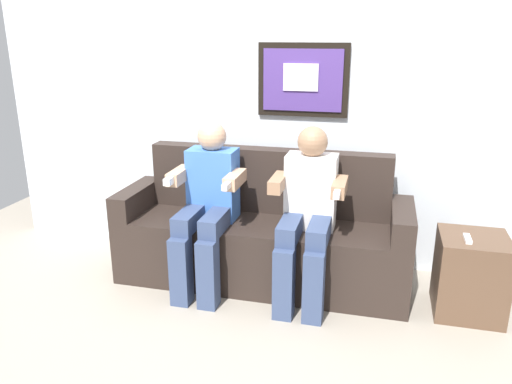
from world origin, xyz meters
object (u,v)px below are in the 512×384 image
at_px(couch, 262,238).
at_px(person_on_right, 308,210).
at_px(side_table_right, 470,275).
at_px(person_on_left, 207,201).
at_px(spare_remote_on_table, 468,239).

bearing_deg(couch, person_on_right, -26.73).
relative_size(couch, side_table_right, 3.94).
relative_size(person_on_left, spare_remote_on_table, 8.54).
height_order(side_table_right, spare_remote_on_table, spare_remote_on_table).
bearing_deg(person_on_right, spare_remote_on_table, 0.12).
bearing_deg(side_table_right, spare_remote_on_table, -132.48).
bearing_deg(spare_remote_on_table, person_on_left, -179.91).
bearing_deg(spare_remote_on_table, person_on_right, -179.88).
height_order(person_on_left, side_table_right, person_on_left).
xyz_separation_m(couch, person_on_left, (-0.33, -0.17, 0.29)).
height_order(couch, person_on_right, person_on_right).
xyz_separation_m(person_on_left, side_table_right, (1.67, 0.06, -0.36)).
distance_m(person_on_left, side_table_right, 1.70).
relative_size(person_on_right, spare_remote_on_table, 8.54).
height_order(couch, spare_remote_on_table, couch).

